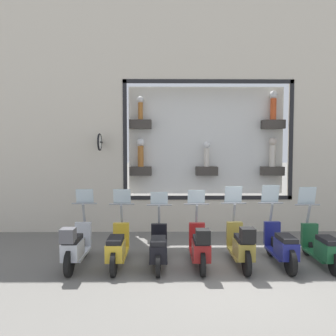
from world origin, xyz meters
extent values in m
plane|color=#66635E|center=(0.00, 0.00, 0.00)|extent=(120.00, 120.00, 0.00)
cube|color=beige|center=(3.60, 0.00, 0.51)|extent=(0.40, 5.27, 1.02)
cube|color=beige|center=(3.60, 0.00, 6.84)|extent=(0.40, 5.27, 4.23)
cube|color=black|center=(3.39, 0.00, 4.67)|extent=(0.04, 5.27, 0.12)
cube|color=black|center=(3.39, 0.00, 1.08)|extent=(0.04, 5.27, 0.12)
cube|color=black|center=(3.39, -2.57, 2.87)|extent=(0.04, 0.12, 3.71)
cube|color=black|center=(3.39, 2.57, 2.87)|extent=(0.04, 0.12, 3.71)
cube|color=silver|center=(3.95, 0.00, 2.87)|extent=(0.04, 5.03, 3.47)
cube|color=#38332D|center=(3.73, -2.12, 3.38)|extent=(0.36, 0.69, 0.28)
cylinder|color=#CC4C23|center=(3.73, -2.12, 3.86)|extent=(0.19, 0.19, 0.68)
sphere|color=white|center=(3.73, -2.12, 4.32)|extent=(0.25, 0.25, 0.25)
cube|color=#38332D|center=(3.73, 2.12, 3.38)|extent=(0.36, 0.69, 0.28)
cylinder|color=#B26B2D|center=(3.73, 2.12, 3.80)|extent=(0.15, 0.15, 0.55)
sphere|color=white|center=(3.73, 2.12, 4.17)|extent=(0.20, 0.20, 0.20)
cube|color=#38332D|center=(3.73, -2.12, 1.89)|extent=(0.36, 0.69, 0.28)
cylinder|color=silver|center=(3.73, -2.12, 2.37)|extent=(0.19, 0.19, 0.68)
sphere|color=beige|center=(3.73, -2.12, 2.84)|extent=(0.25, 0.25, 0.25)
cube|color=#38332D|center=(3.73, 0.00, 1.89)|extent=(0.36, 0.69, 0.28)
cylinder|color=silver|center=(3.73, 0.00, 2.33)|extent=(0.16, 0.16, 0.59)
sphere|color=white|center=(3.73, 0.00, 2.73)|extent=(0.21, 0.21, 0.21)
cube|color=#38332D|center=(3.73, 2.12, 1.89)|extent=(0.36, 0.69, 0.28)
cylinder|color=#B26B2D|center=(3.73, 2.12, 2.36)|extent=(0.18, 0.18, 0.66)
sphere|color=white|center=(3.73, 2.12, 2.81)|extent=(0.24, 0.24, 0.24)
cylinder|color=black|center=(3.23, 3.29, 2.80)|extent=(0.35, 0.05, 0.05)
torus|color=black|center=(3.05, 3.29, 2.80)|extent=(0.53, 0.06, 0.53)
cylinder|color=white|center=(3.05, 3.29, 2.80)|extent=(0.43, 0.03, 0.43)
cylinder|color=black|center=(1.08, -2.12, 0.23)|extent=(0.46, 0.09, 0.46)
cylinder|color=black|center=(-0.25, -2.12, 0.23)|extent=(0.46, 0.09, 0.46)
cube|color=#19512D|center=(0.42, -2.12, 0.22)|extent=(1.02, 0.38, 0.06)
cube|color=#19512D|center=(0.04, -2.12, 0.43)|extent=(0.61, 0.35, 0.36)
cube|color=black|center=(0.04, -2.12, 0.66)|extent=(0.58, 0.31, 0.10)
cube|color=#19512D|center=(0.96, -2.12, 0.53)|extent=(0.12, 0.37, 0.56)
cylinder|color=gray|center=(1.03, -2.12, 1.02)|extent=(0.20, 0.06, 0.45)
cylinder|color=gray|center=(1.10, -2.12, 1.24)|extent=(0.04, 0.61, 0.04)
cube|color=silver|center=(1.14, -2.12, 1.46)|extent=(0.11, 0.42, 0.43)
cylinder|color=black|center=(1.04, -1.22, 0.28)|extent=(0.55, 0.09, 0.55)
cylinder|color=black|center=(-0.21, -1.22, 0.28)|extent=(0.55, 0.09, 0.55)
cube|color=navy|center=(0.42, -1.22, 0.26)|extent=(1.02, 0.38, 0.06)
cube|color=navy|center=(0.04, -1.22, 0.47)|extent=(0.61, 0.35, 0.36)
cube|color=black|center=(0.04, -1.22, 0.70)|extent=(0.58, 0.31, 0.10)
cube|color=navy|center=(0.96, -1.22, 0.57)|extent=(0.12, 0.37, 0.56)
cylinder|color=gray|center=(1.03, -1.22, 1.07)|extent=(0.20, 0.06, 0.45)
cylinder|color=gray|center=(1.10, -1.22, 1.28)|extent=(0.04, 0.60, 0.04)
cube|color=silver|center=(1.14, -1.22, 1.50)|extent=(0.11, 0.42, 0.43)
cylinder|color=black|center=(1.05, -0.32, 0.27)|extent=(0.54, 0.09, 0.54)
cylinder|color=black|center=(-0.22, -0.32, 0.27)|extent=(0.54, 0.09, 0.54)
cube|color=olive|center=(0.42, -0.32, 0.26)|extent=(1.02, 0.39, 0.06)
cube|color=olive|center=(0.04, -0.32, 0.47)|extent=(0.61, 0.35, 0.36)
cube|color=black|center=(0.04, -0.32, 0.70)|extent=(0.58, 0.31, 0.10)
cube|color=olive|center=(0.96, -0.32, 0.57)|extent=(0.12, 0.37, 0.56)
cylinder|color=gray|center=(1.03, -0.32, 1.06)|extent=(0.20, 0.06, 0.45)
cylinder|color=gray|center=(1.10, -0.32, 1.28)|extent=(0.04, 0.60, 0.04)
cube|color=silver|center=(1.14, -0.32, 1.48)|extent=(0.10, 0.42, 0.41)
cube|color=black|center=(-0.27, -0.32, 0.86)|extent=(0.28, 0.28, 0.28)
cylinder|color=black|center=(1.07, 0.58, 0.25)|extent=(0.50, 0.09, 0.50)
cylinder|color=black|center=(-0.23, 0.58, 0.25)|extent=(0.50, 0.09, 0.50)
cube|color=maroon|center=(0.42, 0.58, 0.24)|extent=(1.02, 0.39, 0.06)
cube|color=maroon|center=(0.04, 0.58, 0.45)|extent=(0.61, 0.35, 0.36)
cube|color=black|center=(0.04, 0.58, 0.68)|extent=(0.58, 0.31, 0.10)
cube|color=maroon|center=(0.96, 0.58, 0.55)|extent=(0.12, 0.37, 0.56)
cylinder|color=gray|center=(1.03, 0.58, 1.04)|extent=(0.20, 0.06, 0.45)
cylinder|color=gray|center=(1.10, 0.58, 1.26)|extent=(0.04, 0.60, 0.04)
cube|color=silver|center=(1.14, 0.58, 1.43)|extent=(0.09, 0.42, 0.34)
cube|color=black|center=(-0.28, 0.58, 0.84)|extent=(0.28, 0.28, 0.28)
cylinder|color=black|center=(1.08, 1.48, 0.23)|extent=(0.46, 0.09, 0.46)
cylinder|color=black|center=(-0.25, 1.48, 0.23)|extent=(0.46, 0.09, 0.46)
cube|color=black|center=(0.42, 1.48, 0.22)|extent=(1.02, 0.38, 0.06)
cube|color=black|center=(0.04, 1.48, 0.43)|extent=(0.61, 0.35, 0.36)
cube|color=black|center=(0.04, 1.48, 0.66)|extent=(0.58, 0.31, 0.10)
cube|color=black|center=(0.96, 1.48, 0.53)|extent=(0.12, 0.37, 0.56)
cylinder|color=gray|center=(1.03, 1.48, 1.02)|extent=(0.20, 0.06, 0.45)
cylinder|color=gray|center=(1.10, 1.48, 1.24)|extent=(0.04, 0.60, 0.04)
cube|color=silver|center=(1.14, 1.48, 1.40)|extent=(0.08, 0.42, 0.32)
cylinder|color=black|center=(1.06, 2.39, 0.25)|extent=(0.51, 0.09, 0.51)
cylinder|color=black|center=(-0.23, 2.39, 0.25)|extent=(0.51, 0.09, 0.51)
cube|color=gold|center=(0.42, 2.39, 0.24)|extent=(1.02, 0.38, 0.06)
cube|color=gold|center=(0.04, 2.39, 0.45)|extent=(0.61, 0.35, 0.36)
cube|color=black|center=(0.04, 2.39, 0.68)|extent=(0.58, 0.31, 0.10)
cube|color=gold|center=(0.96, 2.39, 0.55)|extent=(0.12, 0.37, 0.56)
cylinder|color=gray|center=(1.03, 2.39, 1.04)|extent=(0.20, 0.06, 0.45)
cylinder|color=gray|center=(1.10, 2.39, 1.26)|extent=(0.04, 0.61, 0.04)
cube|color=silver|center=(1.14, 2.39, 1.44)|extent=(0.09, 0.42, 0.36)
cylinder|color=black|center=(1.05, 3.29, 0.27)|extent=(0.55, 0.09, 0.55)
cylinder|color=black|center=(-0.22, 3.29, 0.27)|extent=(0.55, 0.09, 0.55)
cube|color=#B7BCC6|center=(0.42, 3.29, 0.26)|extent=(1.02, 0.38, 0.06)
cube|color=#B7BCC6|center=(0.04, 3.29, 0.47)|extent=(0.61, 0.35, 0.36)
cube|color=black|center=(0.04, 3.29, 0.70)|extent=(0.58, 0.31, 0.10)
cube|color=#B7BCC6|center=(0.96, 3.29, 0.57)|extent=(0.12, 0.37, 0.56)
cylinder|color=gray|center=(1.03, 3.29, 1.06)|extent=(0.20, 0.06, 0.45)
cylinder|color=gray|center=(1.10, 3.29, 1.28)|extent=(0.04, 0.61, 0.04)
cube|color=silver|center=(1.14, 3.29, 1.45)|extent=(0.09, 0.42, 0.34)
cube|color=#4C4C51|center=(-0.27, 3.29, 0.86)|extent=(0.28, 0.28, 0.28)
camera|label=1|loc=(-6.75, 1.35, 2.56)|focal=35.00mm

